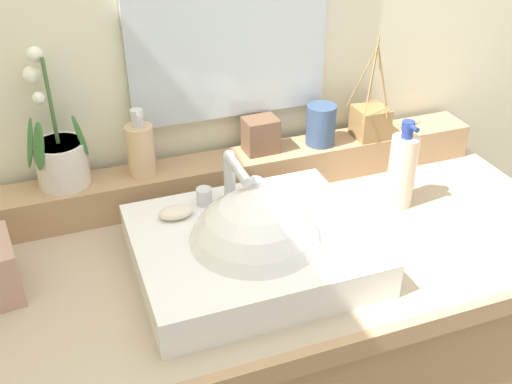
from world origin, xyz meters
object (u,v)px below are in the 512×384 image
at_px(tumbler_cup, 321,125).
at_px(soap_bar, 176,212).
at_px(reed_diffuser, 370,121).
at_px(trinket_box, 261,135).
at_px(sink_basin, 253,252).
at_px(potted_plant, 59,155).
at_px(soap_dispenser, 141,148).
at_px(lotion_bottle, 402,170).

bearing_deg(tumbler_cup, soap_bar, -156.15).
xyz_separation_m(tumbler_cup, reed_diffuser, (0.13, -0.01, -0.01)).
bearing_deg(tumbler_cup, trinket_box, 175.25).
distance_m(soap_bar, tumbler_cup, 0.43).
bearing_deg(reed_diffuser, sink_basin, -145.17).
distance_m(potted_plant, trinket_box, 0.44).
bearing_deg(reed_diffuser, potted_plant, 177.98).
bearing_deg(reed_diffuser, soap_dispenser, 178.92).
xyz_separation_m(sink_basin, trinket_box, (0.13, 0.30, 0.09)).
relative_size(tumbler_cup, lotion_bottle, 0.47).
bearing_deg(potted_plant, soap_bar, -44.72).
distance_m(soap_dispenser, lotion_bottle, 0.57).
bearing_deg(soap_bar, tumbler_cup, 23.85).
bearing_deg(tumbler_cup, soap_dispenser, 179.50).
bearing_deg(reed_diffuser, soap_bar, -162.23).
distance_m(trinket_box, lotion_bottle, 0.33).
relative_size(sink_basin, trinket_box, 5.40).
distance_m(sink_basin, lotion_bottle, 0.40).
xyz_separation_m(sink_basin, soap_bar, (-0.12, 0.11, 0.05)).
bearing_deg(lotion_bottle, potted_plant, 164.07).
xyz_separation_m(trinket_box, lotion_bottle, (0.26, -0.19, -0.04)).
relative_size(soap_dispenser, trinket_box, 1.84).
relative_size(potted_plant, tumbler_cup, 3.01).
relative_size(soap_bar, tumbler_cup, 0.72).
xyz_separation_m(reed_diffuser, trinket_box, (-0.28, 0.02, 0.00)).
xyz_separation_m(sink_basin, lotion_bottle, (0.39, 0.10, 0.05)).
relative_size(soap_dispenser, tumbler_cup, 1.55).
distance_m(sink_basin, trinket_box, 0.34).
height_order(tumbler_cup, lotion_bottle, lotion_bottle).
relative_size(soap_bar, trinket_box, 0.86).
bearing_deg(soap_dispenser, tumbler_cup, -0.50).
bearing_deg(potted_plant, lotion_bottle, -15.93).
height_order(soap_dispenser, lotion_bottle, soap_dispenser).
distance_m(tumbler_cup, lotion_bottle, 0.22).
xyz_separation_m(sink_basin, tumbler_cup, (0.27, 0.29, 0.10)).
bearing_deg(trinket_box, soap_dispenser, -179.79).
distance_m(tumbler_cup, trinket_box, 0.15).
xyz_separation_m(potted_plant, trinket_box, (0.44, -0.01, -0.03)).
xyz_separation_m(potted_plant, lotion_bottle, (0.70, -0.20, -0.07)).
bearing_deg(trinket_box, soap_bar, -144.55).
distance_m(sink_basin, soap_dispenser, 0.35).
xyz_separation_m(soap_bar, reed_diffuser, (0.52, 0.17, 0.04)).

